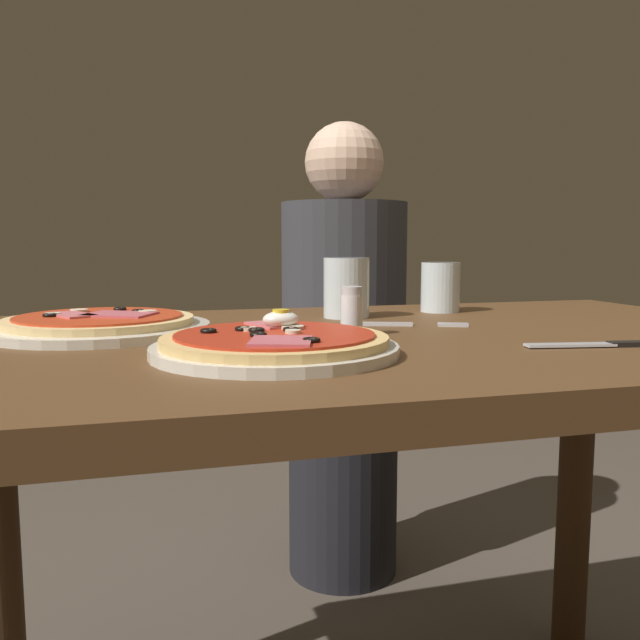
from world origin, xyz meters
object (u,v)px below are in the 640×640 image
at_px(dining_table, 380,420).
at_px(diner_person, 343,365).
at_px(fork, 407,324).
at_px(salt_shaker, 352,312).
at_px(water_glass_near, 346,292).
at_px(water_glass_far, 440,291).
at_px(pizza_foreground, 275,344).
at_px(knife, 614,344).
at_px(pizza_across_left, 100,325).

xyz_separation_m(dining_table, diner_person, (0.19, 0.78, -0.07)).
relative_size(fork, salt_shaker, 2.28).
bearing_deg(water_glass_near, dining_table, -93.58).
xyz_separation_m(dining_table, fork, (0.07, 0.07, 0.13)).
bearing_deg(water_glass_far, fork, -128.59).
bearing_deg(diner_person, pizza_foreground, 67.97).
distance_m(pizza_foreground, diner_person, 1.00).
relative_size(fork, diner_person, 0.13).
xyz_separation_m(water_glass_far, diner_person, (-0.01, 0.54, -0.23)).
relative_size(dining_table, water_glass_far, 13.99).
bearing_deg(diner_person, knife, 92.66).
relative_size(pizza_across_left, water_glass_near, 3.05).
bearing_deg(pizza_foreground, knife, -7.21).
relative_size(water_glass_near, salt_shaker, 1.49).
relative_size(knife, salt_shaker, 2.92).
distance_m(water_glass_far, fork, 0.22).
relative_size(pizza_across_left, fork, 1.99).
bearing_deg(dining_table, water_glass_near, 86.42).
xyz_separation_m(pizza_foreground, water_glass_near, (0.19, 0.33, 0.03)).
height_order(dining_table, water_glass_near, water_glass_near).
bearing_deg(pizza_across_left, water_glass_far, 12.41).
height_order(pizza_across_left, salt_shaker, salt_shaker).
distance_m(pizza_foreground, pizza_across_left, 0.31).
height_order(water_glass_far, fork, water_glass_far).
distance_m(water_glass_near, knife, 0.44).
bearing_deg(salt_shaker, water_glass_near, 74.17).
xyz_separation_m(water_glass_near, salt_shaker, (-0.06, -0.21, -0.01)).
bearing_deg(water_glass_far, diner_person, 91.56).
xyz_separation_m(pizza_foreground, fork, (0.24, 0.20, -0.01)).
bearing_deg(diner_person, water_glass_far, 91.56).
bearing_deg(diner_person, fork, 80.15).
bearing_deg(pizza_across_left, fork, -5.68).
bearing_deg(dining_table, diner_person, 76.26).
height_order(pizza_across_left, water_glass_near, water_glass_near).
bearing_deg(pizza_across_left, dining_table, -16.58).
bearing_deg(dining_table, salt_shaker, -169.00).
bearing_deg(knife, salt_shaker, 148.31).
distance_m(dining_table, salt_shaker, 0.16).
bearing_deg(fork, pizza_across_left, 174.32).
relative_size(dining_table, fork, 8.17).
bearing_deg(knife, fork, 123.75).
height_order(water_glass_near, water_glass_far, water_glass_near).
bearing_deg(knife, dining_table, 142.10).
distance_m(water_glass_near, water_glass_far, 0.20).
height_order(pizza_across_left, knife, pizza_across_left).
xyz_separation_m(pizza_across_left, salt_shaker, (0.33, -0.12, 0.02)).
relative_size(pizza_foreground, fork, 1.83).
bearing_deg(salt_shaker, fork, 34.27).
xyz_separation_m(dining_table, water_glass_near, (0.01, 0.20, 0.17)).
bearing_deg(pizza_across_left, salt_shaker, -20.15).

